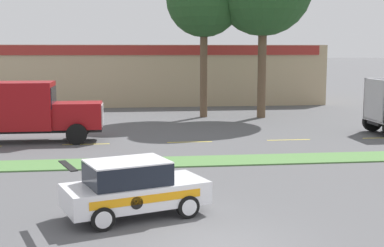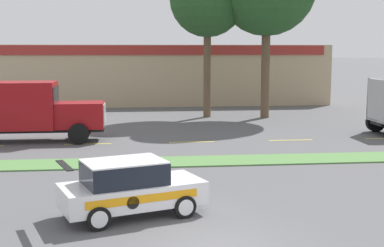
% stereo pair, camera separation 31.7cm
% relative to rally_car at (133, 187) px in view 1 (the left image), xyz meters
% --- Properties ---
extents(ground_plane, '(600.00, 600.00, 0.00)m').
position_rel_rally_car_xyz_m(ground_plane, '(2.01, -2.70, -0.86)').
color(ground_plane, '#515154').
extents(grass_verge, '(120.00, 2.12, 0.06)m').
position_rel_rally_car_xyz_m(grass_verge, '(2.01, 7.34, -0.83)').
color(grass_verge, '#517F42').
rests_on(grass_verge, ground_plane).
extents(centre_line_4, '(2.40, 0.14, 0.01)m').
position_rel_rally_car_xyz_m(centre_line_4, '(-2.23, 12.40, -0.86)').
color(centre_line_4, yellow).
rests_on(centre_line_4, ground_plane).
extents(centre_line_5, '(2.40, 0.14, 0.01)m').
position_rel_rally_car_xyz_m(centre_line_5, '(3.17, 12.40, -0.86)').
color(centre_line_5, yellow).
rests_on(centre_line_5, ground_plane).
extents(centre_line_6, '(2.40, 0.14, 0.01)m').
position_rel_rally_car_xyz_m(centre_line_6, '(8.57, 12.40, -0.86)').
color(centre_line_6, yellow).
rests_on(centre_line_6, ground_plane).
extents(centre_line_7, '(2.40, 0.14, 0.01)m').
position_rel_rally_car_xyz_m(centre_line_7, '(13.97, 12.40, -0.86)').
color(centre_line_7, yellow).
rests_on(centre_line_7, ground_plane).
extents(rally_car, '(4.49, 3.08, 1.71)m').
position_rel_rally_car_xyz_m(rally_car, '(0.00, 0.00, 0.00)').
color(rally_car, white).
rests_on(rally_car, ground_plane).
extents(traffic_cone, '(0.39, 0.39, 0.58)m').
position_rel_rally_car_xyz_m(traffic_cone, '(0.85, 1.46, -0.58)').
color(traffic_cone, black).
rests_on(traffic_cone, ground_plane).
extents(store_building_backdrop, '(30.95, 12.10, 5.26)m').
position_rel_rally_car_xyz_m(store_building_backdrop, '(1.92, 35.87, 1.77)').
color(store_building_backdrop, tan).
rests_on(store_building_backdrop, ground_plane).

